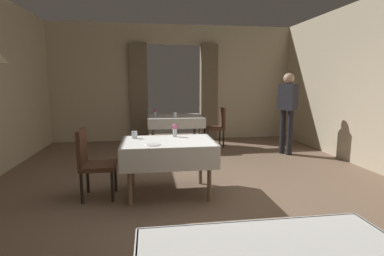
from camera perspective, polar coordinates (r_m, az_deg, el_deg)
The scene contains 12 objects.
ground at distance 4.09m, azimuth 1.90°, elevation -13.26°, with size 10.08×10.08×0.00m, color #7A604C.
wall_back at distance 7.94m, azimuth -3.43°, elevation 8.68°, with size 6.40×0.27×3.00m.
dining_table_mid at distance 4.06m, azimuth -4.60°, elevation -3.92°, with size 1.25×0.90×0.75m.
dining_table_far at distance 6.93m, azimuth -3.26°, elevation 1.59°, with size 1.27×1.02×0.75m.
chair_mid_left at distance 4.15m, azimuth -18.69°, elevation -5.90°, with size 0.44×0.44×0.93m.
chair_far_right at distance 7.15m, azimuth 4.90°, elevation 0.61°, with size 0.44×0.44×0.93m.
flower_vase_mid at distance 4.30m, azimuth -3.33°, elevation -0.38°, with size 0.07×0.07×0.18m.
plate_mid_b at distance 3.78m, azimuth -7.46°, elevation -3.18°, with size 0.18×0.18×0.01m, color white.
glass_mid_c at distance 4.26m, azimuth -11.01°, elevation -1.29°, with size 0.08×0.08×0.10m, color silver.
flower_vase_far at distance 6.86m, azimuth -7.12°, elevation 2.98°, with size 0.07×0.07×0.17m.
glass_far_b at distance 6.61m, azimuth -3.29°, elevation 2.52°, with size 0.07×0.07×0.12m, color silver.
person_waiter_by_doorway at distance 6.57m, azimuth 17.89°, elevation 3.94°, with size 0.37×0.42×1.72m.
Camera 1 is at (-0.68, -3.73, 1.54)m, focal length 27.73 mm.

